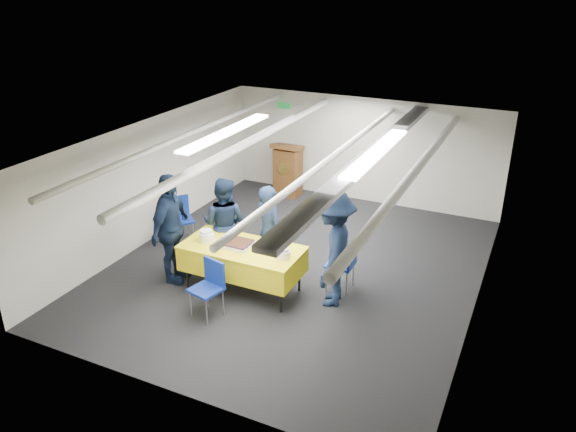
# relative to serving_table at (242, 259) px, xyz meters

# --- Properties ---
(ground) EXTENTS (7.00, 7.00, 0.00)m
(ground) POSITION_rel_serving_table_xyz_m (0.48, 1.02, -0.56)
(ground) COLOR black
(ground) RESTS_ON ground
(room_shell) EXTENTS (6.00, 7.00, 2.30)m
(room_shell) POSITION_rel_serving_table_xyz_m (0.58, 1.43, 1.25)
(room_shell) COLOR beige
(room_shell) RESTS_ON ground
(serving_table) EXTENTS (1.92, 0.93, 0.77)m
(serving_table) POSITION_rel_serving_table_xyz_m (0.00, 0.00, 0.00)
(serving_table) COLOR black
(serving_table) RESTS_ON ground
(sheet_cake) EXTENTS (0.50, 0.38, 0.09)m
(sheet_cake) POSITION_rel_serving_table_xyz_m (-0.08, -0.02, 0.25)
(sheet_cake) COLOR white
(sheet_cake) RESTS_ON serving_table
(plate_stack_left) EXTENTS (0.24, 0.24, 0.18)m
(plate_stack_left) POSITION_rel_serving_table_xyz_m (-0.62, -0.05, 0.30)
(plate_stack_left) COLOR white
(plate_stack_left) RESTS_ON serving_table
(plate_stack_right) EXTENTS (0.22, 0.22, 0.16)m
(plate_stack_right) POSITION_rel_serving_table_xyz_m (0.74, -0.05, 0.29)
(plate_stack_right) COLOR white
(plate_stack_right) RESTS_ON serving_table
(podium) EXTENTS (0.62, 0.53, 1.25)m
(podium) POSITION_rel_serving_table_xyz_m (-1.12, 4.06, 0.05)
(podium) COLOR brown
(podium) RESTS_ON ground
(chair_near) EXTENTS (0.51, 0.51, 0.87)m
(chair_near) POSITION_rel_serving_table_xyz_m (-0.09, -0.81, -0.03)
(chair_near) COLOR gray
(chair_near) RESTS_ON ground
(chair_right) EXTENTS (0.43, 0.43, 0.87)m
(chair_right) POSITION_rel_serving_table_xyz_m (1.49, 0.69, -0.03)
(chair_right) COLOR gray
(chair_right) RESTS_ON ground
(chair_left) EXTENTS (0.59, 0.59, 0.87)m
(chair_left) POSITION_rel_serving_table_xyz_m (-1.96, 1.08, -0.03)
(chair_left) COLOR gray
(chair_left) RESTS_ON ground
(sailor_a) EXTENTS (0.68, 0.56, 1.60)m
(sailor_a) POSITION_rel_serving_table_xyz_m (0.14, 0.65, 0.24)
(sailor_a) COLOR black
(sailor_a) RESTS_ON ground
(sailor_b) EXTENTS (0.88, 0.73, 1.63)m
(sailor_b) POSITION_rel_serving_table_xyz_m (-0.67, 0.56, 0.25)
(sailor_b) COLOR black
(sailor_b) RESTS_ON ground
(sailor_c) EXTENTS (0.61, 1.15, 1.86)m
(sailor_c) POSITION_rel_serving_table_xyz_m (-1.19, -0.21, 0.37)
(sailor_c) COLOR black
(sailor_c) RESTS_ON ground
(sailor_d) EXTENTS (0.91, 1.30, 1.84)m
(sailor_d) POSITION_rel_serving_table_xyz_m (1.42, 0.26, 0.36)
(sailor_d) COLOR black
(sailor_d) RESTS_ON ground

